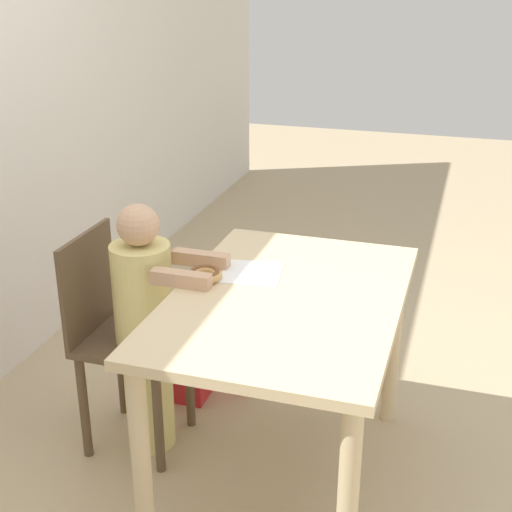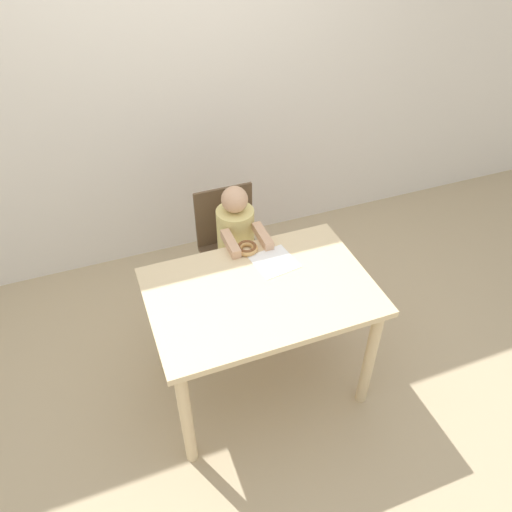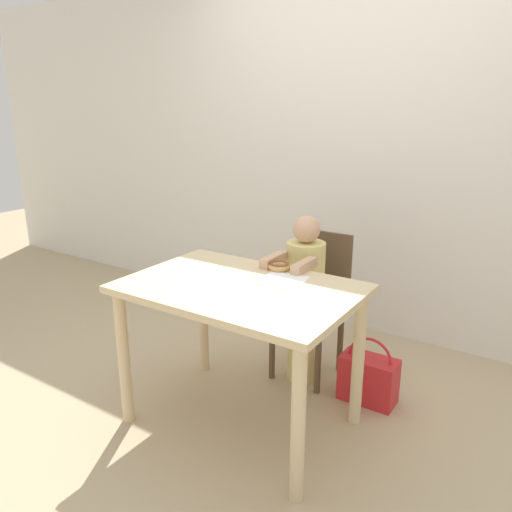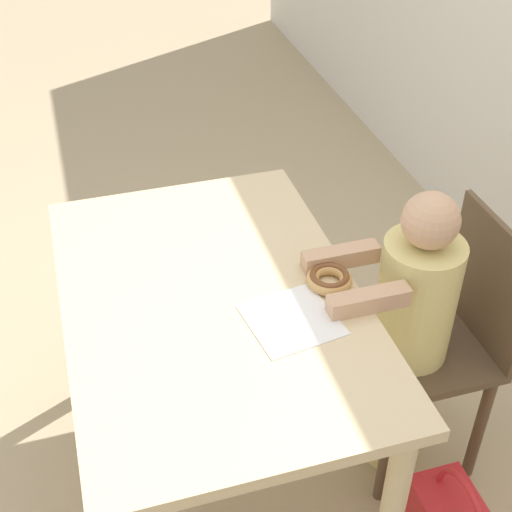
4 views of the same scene
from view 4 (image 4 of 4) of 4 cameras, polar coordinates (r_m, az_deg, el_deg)
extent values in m
plane|color=tan|center=(2.39, -2.84, -17.13)|extent=(12.00, 12.00, 0.00)
cube|color=beige|center=(1.84, -3.53, -3.69)|extent=(1.11, 0.75, 0.03)
cylinder|color=beige|center=(2.44, -13.23, -4.29)|extent=(0.06, 0.06, 0.72)
cylinder|color=beige|center=(2.51, 1.10, -1.68)|extent=(0.06, 0.06, 0.72)
cube|color=brown|center=(2.17, 13.09, -7.25)|extent=(0.37, 0.37, 0.03)
cube|color=brown|center=(2.11, 18.14, -2.05)|extent=(0.37, 0.02, 0.40)
cylinder|color=brown|center=(2.37, 7.30, -9.65)|extent=(0.04, 0.04, 0.44)
cylinder|color=brown|center=(2.20, 10.38, -15.11)|extent=(0.04, 0.04, 0.44)
cylinder|color=brown|center=(2.48, 13.93, -7.97)|extent=(0.04, 0.04, 0.44)
cylinder|color=brown|center=(2.32, 17.44, -12.95)|extent=(0.04, 0.04, 0.44)
cylinder|color=#E0D17F|center=(2.31, 11.28, -11.41)|extent=(0.19, 0.19, 0.46)
cylinder|color=#E0D17F|center=(2.01, 12.70, -3.45)|extent=(0.22, 0.22, 0.38)
sphere|color=tan|center=(1.85, 13.80, 2.77)|extent=(0.15, 0.15, 0.15)
cube|color=tan|center=(1.93, 6.78, -0.06)|extent=(0.05, 0.21, 0.05)
cube|color=tan|center=(1.79, 9.01, -3.54)|extent=(0.05, 0.21, 0.05)
torus|color=tan|center=(1.86, 5.88, -1.88)|extent=(0.12, 0.12, 0.03)
torus|color=brown|center=(1.85, 5.90, -1.60)|extent=(0.11, 0.11, 0.02)
cube|color=white|center=(1.76, 2.88, -5.10)|extent=(0.24, 0.24, 0.00)
camera|label=1|loc=(3.44, -24.64, 31.88)|focal=50.00mm
camera|label=2|loc=(2.49, -64.41, 32.82)|focal=35.00mm
camera|label=3|loc=(1.59, -92.93, -18.66)|focal=35.00mm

